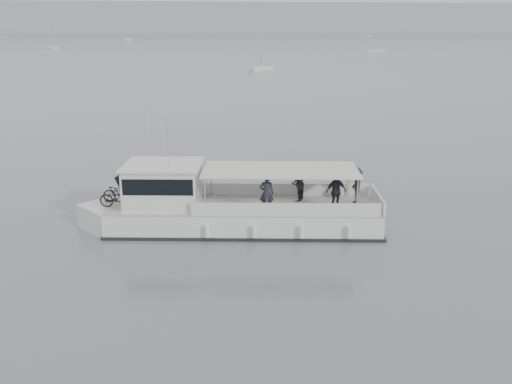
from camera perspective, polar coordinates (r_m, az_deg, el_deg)
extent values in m
plane|color=slate|center=(24.03, 10.96, -4.28)|extent=(1400.00, 1400.00, 0.00)
cube|color=#939EA8|center=(581.26, -7.77, 16.84)|extent=(1400.00, 90.00, 28.00)
cube|color=silver|center=(24.25, -1.17, -2.71)|extent=(11.63, 4.80, 1.22)
cube|color=silver|center=(25.11, -14.17, -2.55)|extent=(3.02, 3.02, 1.22)
cube|color=beige|center=(24.05, -1.18, -1.34)|extent=(11.63, 4.80, 0.06)
cube|color=black|center=(24.37, -1.17, -3.55)|extent=(11.84, 4.95, 0.17)
cube|color=silver|center=(25.35, 2.78, 0.25)|extent=(7.44, 1.31, 0.56)
cube|color=silver|center=(22.58, 2.97, -1.80)|extent=(7.44, 1.31, 0.56)
cube|color=silver|center=(24.40, 12.08, -0.76)|extent=(0.58, 2.99, 0.56)
cube|color=silver|center=(24.18, -9.24, 0.64)|extent=(3.38, 3.00, 1.69)
cube|color=black|center=(24.45, -12.62, 0.97)|extent=(0.90, 2.41, 1.09)
cube|color=black|center=(24.11, -9.27, 1.28)|extent=(3.20, 3.00, 0.66)
cube|color=silver|center=(23.96, -9.34, 2.70)|extent=(3.60, 3.21, 0.09)
cube|color=silver|center=(23.61, 2.45, 2.23)|extent=(6.77, 3.82, 0.08)
cylinder|color=silver|center=(22.68, -5.13, -0.46)|extent=(0.06, 0.06, 1.55)
cylinder|color=silver|center=(25.20, -4.49, 1.28)|extent=(0.06, 0.06, 1.55)
cylinder|color=silver|center=(22.83, 10.08, -0.54)|extent=(0.06, 0.06, 1.55)
cylinder|color=silver|center=(25.33, 9.20, 1.20)|extent=(0.06, 0.06, 1.55)
cylinder|color=silver|center=(24.63, -10.42, 5.93)|extent=(0.03, 0.03, 2.45)
cylinder|color=silver|center=(23.04, -8.82, 4.81)|extent=(0.03, 0.03, 2.07)
cylinder|color=white|center=(22.78, -4.90, -3.94)|extent=(0.26, 0.26, 0.47)
cylinder|color=white|center=(22.66, -0.15, -3.98)|extent=(0.26, 0.26, 0.47)
cylinder|color=white|center=(22.70, 4.62, -4.00)|extent=(0.26, 0.26, 0.47)
cylinder|color=white|center=(22.89, 9.34, -4.00)|extent=(0.26, 0.26, 0.47)
imported|color=black|center=(25.06, -13.28, -0.04)|extent=(1.68, 0.82, 0.85)
imported|color=black|center=(24.35, -13.71, -0.49)|extent=(1.54, 0.66, 0.89)
imported|color=#22242E|center=(22.99, 1.07, -0.12)|extent=(0.63, 0.46, 1.58)
imported|color=#22242E|center=(24.47, 4.16, 0.87)|extent=(0.88, 0.96, 1.58)
imported|color=#22242E|center=(23.43, 7.99, 0.04)|extent=(0.99, 0.60, 1.58)
imported|color=#22242E|center=(24.46, 9.93, 0.65)|extent=(0.77, 1.11, 1.58)
cube|color=silver|center=(221.72, -19.85, 13.41)|extent=(6.36, 6.49, 0.75)
cube|color=silver|center=(221.70, -19.86, 13.49)|extent=(3.06, 3.07, 0.45)
cylinder|color=silver|center=(221.60, -19.95, 14.46)|extent=(0.08, 0.08, 7.58)
cube|color=silver|center=(108.77, 0.46, 12.17)|extent=(5.29, 4.80, 0.75)
cube|color=silver|center=(108.75, 0.46, 12.34)|extent=(2.43, 2.38, 0.45)
cylinder|color=silver|center=(108.58, 0.46, 13.90)|extent=(0.08, 0.08, 5.97)
cube|color=silver|center=(322.64, -12.72, 14.61)|extent=(4.68, 5.26, 0.75)
cube|color=silver|center=(322.63, -12.73, 14.67)|extent=(2.34, 2.40, 0.45)
cylinder|color=silver|center=(322.58, -12.76, 15.19)|extent=(0.08, 0.08, 5.89)
cube|color=silver|center=(189.13, 11.97, 13.64)|extent=(5.99, 3.58, 0.75)
cube|color=silver|center=(189.12, 11.97, 13.74)|extent=(2.41, 2.16, 0.45)
cylinder|color=silver|center=(189.02, 12.03, 14.68)|extent=(0.08, 0.08, 6.28)
cube|color=silver|center=(429.70, 11.15, 15.06)|extent=(5.80, 5.97, 0.75)
cube|color=silver|center=(429.69, 11.15, 15.10)|extent=(2.80, 2.82, 0.45)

